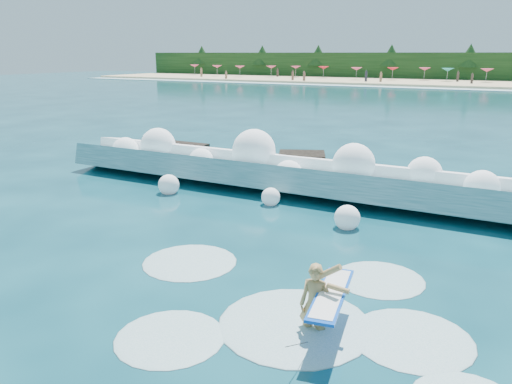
% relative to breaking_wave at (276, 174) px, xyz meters
% --- Properties ---
extents(ground, '(200.00, 200.00, 0.00)m').
position_rel_breaking_wave_xyz_m(ground, '(0.16, -6.68, -0.53)').
color(ground, '#07313C').
rests_on(ground, ground).
extents(beach, '(140.00, 20.00, 0.40)m').
position_rel_breaking_wave_xyz_m(beach, '(0.16, 71.32, -0.33)').
color(beach, tan).
rests_on(beach, ground).
extents(wet_band, '(140.00, 5.00, 0.08)m').
position_rel_breaking_wave_xyz_m(wet_band, '(0.16, 60.32, -0.49)').
color(wet_band, silver).
rests_on(wet_band, ground).
extents(treeline, '(140.00, 4.00, 5.00)m').
position_rel_breaking_wave_xyz_m(treeline, '(0.16, 81.32, 1.97)').
color(treeline, black).
rests_on(treeline, ground).
extents(breaking_wave, '(17.70, 2.77, 1.53)m').
position_rel_breaking_wave_xyz_m(breaking_wave, '(0.00, 0.00, 0.00)').
color(breaking_wave, teal).
rests_on(breaking_wave, ground).
extents(rock_cluster, '(7.90, 3.18, 1.26)m').
position_rel_breaking_wave_xyz_m(rock_cluster, '(-2.73, 1.24, -0.13)').
color(rock_cluster, black).
rests_on(rock_cluster, ground).
extents(surfer_with_board, '(1.00, 2.80, 1.57)m').
position_rel_breaking_wave_xyz_m(surfer_with_board, '(5.08, -8.70, 0.05)').
color(surfer_with_board, '#A9844E').
rests_on(surfer_with_board, ground).
extents(wave_spray, '(15.21, 4.60, 2.17)m').
position_rel_breaking_wave_xyz_m(wave_spray, '(-0.49, -0.11, 0.50)').
color(wave_spray, white).
rests_on(wave_spray, ground).
extents(surf_foam, '(8.52, 6.13, 0.15)m').
position_rel_breaking_wave_xyz_m(surf_foam, '(4.44, -8.24, -0.53)').
color(surf_foam, silver).
rests_on(surf_foam, ground).
extents(beach_umbrellas, '(111.85, 6.76, 0.50)m').
position_rel_breaking_wave_xyz_m(beach_umbrellas, '(0.11, 73.39, 1.72)').
color(beach_umbrellas, '#D13D63').
rests_on(beach_umbrellas, ground).
extents(beachgoers, '(104.59, 13.81, 1.94)m').
position_rel_breaking_wave_xyz_m(beachgoers, '(5.01, 67.84, 0.55)').
color(beachgoers, '#3F332D').
rests_on(beachgoers, ground).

